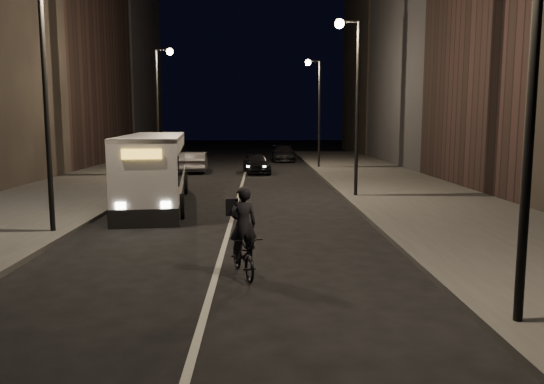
{
  "coord_description": "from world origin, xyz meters",
  "views": [
    {
      "loc": [
        1.07,
        -12.85,
        3.64
      ],
      "look_at": [
        1.43,
        3.16,
        1.5
      ],
      "focal_mm": 35.0,
      "sensor_mm": 36.0,
      "label": 1
    }
  ],
  "objects": [
    {
      "name": "streetlight_right_mid",
      "position": [
        5.33,
        12.0,
        5.36
      ],
      "size": [
        1.2,
        0.44,
        8.12
      ],
      "color": "black",
      "rests_on": "sidewalk_right"
    },
    {
      "name": "sidewalk_right",
      "position": [
        8.5,
        14.0,
        0.08
      ],
      "size": [
        7.0,
        70.0,
        0.16
      ],
      "primitive_type": "cube",
      "color": "#393936",
      "rests_on": "ground"
    },
    {
      "name": "car_near",
      "position": [
        0.8,
        24.41,
        0.71
      ],
      "size": [
        2.19,
        4.34,
        1.42
      ],
      "primitive_type": "imported",
      "rotation": [
        0.0,
        0.0,
        0.13
      ],
      "color": "black",
      "rests_on": "ground"
    },
    {
      "name": "streetlight_left_near",
      "position": [
        -5.33,
        4.0,
        5.36
      ],
      "size": [
        1.2,
        0.44,
        8.12
      ],
      "color": "black",
      "rests_on": "sidewalk_left"
    },
    {
      "name": "ground",
      "position": [
        0.0,
        0.0,
        0.0
      ],
      "size": [
        180.0,
        180.0,
        0.0
      ],
      "primitive_type": "plane",
      "color": "black",
      "rests_on": "ground"
    },
    {
      "name": "sidewalk_left",
      "position": [
        -8.5,
        14.0,
        0.08
      ],
      "size": [
        7.0,
        70.0,
        0.16
      ],
      "primitive_type": "cube",
      "color": "#393936",
      "rests_on": "ground"
    },
    {
      "name": "building_row_right",
      "position": [
        16.0,
        27.5,
        10.5
      ],
      "size": [
        8.0,
        61.0,
        21.0
      ],
      "primitive_type": "cube",
      "color": "black",
      "rests_on": "ground"
    },
    {
      "name": "streetlight_left_far",
      "position": [
        -5.33,
        22.0,
        5.36
      ],
      "size": [
        1.2,
        0.44,
        8.12
      ],
      "color": "black",
      "rests_on": "sidewalk_left"
    },
    {
      "name": "car_mid",
      "position": [
        -3.59,
        25.31,
        0.73
      ],
      "size": [
        1.8,
        4.5,
        1.46
      ],
      "primitive_type": "imported",
      "rotation": [
        0.0,
        0.0,
        3.2
      ],
      "color": "#3F3F42",
      "rests_on": "ground"
    },
    {
      "name": "car_far",
      "position": [
        3.2,
        35.8,
        0.72
      ],
      "size": [
        2.1,
        4.99,
        1.44
      ],
      "primitive_type": "imported",
      "rotation": [
        0.0,
        0.0,
        0.02
      ],
      "color": "black",
      "rests_on": "ground"
    },
    {
      "name": "streetlight_right_near",
      "position": [
        5.33,
        -4.0,
        5.36
      ],
      "size": [
        1.2,
        0.44,
        8.12
      ],
      "color": "black",
      "rests_on": "sidewalk_right"
    },
    {
      "name": "city_bus",
      "position": [
        -3.6,
        10.67,
        1.66
      ],
      "size": [
        3.73,
        11.51,
        3.05
      ],
      "rotation": [
        0.0,
        0.0,
        0.12
      ],
      "color": "silver",
      "rests_on": "ground"
    },
    {
      "name": "cyclist_on_bicycle",
      "position": [
        0.66,
        -0.65,
        0.72
      ],
      "size": [
        1.14,
        1.99,
        2.17
      ],
      "rotation": [
        0.0,
        0.0,
        0.28
      ],
      "color": "black",
      "rests_on": "ground"
    },
    {
      "name": "building_row_left",
      "position": [
        -16.0,
        28.5,
        11.0
      ],
      "size": [
        8.0,
        61.0,
        22.0
      ],
      "primitive_type": "cube",
      "color": "black",
      "rests_on": "ground"
    },
    {
      "name": "streetlight_right_far",
      "position": [
        5.33,
        28.0,
        5.36
      ],
      "size": [
        1.2,
        0.44,
        8.12
      ],
      "color": "black",
      "rests_on": "sidewalk_right"
    }
  ]
}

